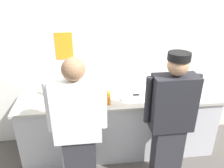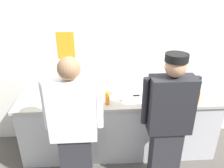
# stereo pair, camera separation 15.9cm
# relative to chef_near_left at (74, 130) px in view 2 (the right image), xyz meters

# --- Properties ---
(ground_plane) EXTENTS (9.00, 9.00, 0.00)m
(ground_plane) POSITION_rel_chef_near_left_xyz_m (0.56, 0.36, -0.92)
(ground_plane) COLOR #514C47
(wall_back) EXTENTS (4.36, 0.11, 2.79)m
(wall_back) POSITION_rel_chef_near_left_xyz_m (0.56, 1.17, 0.47)
(wall_back) COLOR silver
(wall_back) RESTS_ON ground
(prep_counter) EXTENTS (2.78, 0.66, 0.92)m
(prep_counter) POSITION_rel_chef_near_left_xyz_m (0.56, 0.71, -0.46)
(prep_counter) COLOR silver
(prep_counter) RESTS_ON ground
(chef_near_left) EXTENTS (0.63, 0.24, 1.74)m
(chef_near_left) POSITION_rel_chef_near_left_xyz_m (0.00, 0.00, 0.00)
(chef_near_left) COLOR #2D2D33
(chef_near_left) RESTS_ON ground
(chef_center) EXTENTS (0.62, 0.24, 1.73)m
(chef_center) POSITION_rel_chef_near_left_xyz_m (1.05, 0.07, 0.00)
(chef_center) COLOR #2D2D33
(chef_center) RESTS_ON ground
(plate_stack_front) EXTENTS (0.25, 0.25, 0.05)m
(plate_stack_front) POSITION_rel_chef_near_left_xyz_m (0.56, 0.83, 0.02)
(plate_stack_front) COLOR white
(plate_stack_front) RESTS_ON prep_counter
(mixing_bowl_steel) EXTENTS (0.32, 0.32, 0.12)m
(mixing_bowl_steel) POSITION_rel_chef_near_left_xyz_m (-0.21, 0.78, 0.06)
(mixing_bowl_steel) COLOR #B7BABF
(mixing_bowl_steel) RESTS_ON prep_counter
(sheet_tray) EXTENTS (0.55, 0.35, 0.02)m
(sheet_tray) POSITION_rel_chef_near_left_xyz_m (1.29, 0.72, 0.01)
(sheet_tray) COLOR #B7BABF
(sheet_tray) RESTS_ON prep_counter
(squeeze_bottle_primary) EXTENTS (0.05, 0.05, 0.19)m
(squeeze_bottle_primary) POSITION_rel_chef_near_left_xyz_m (1.56, 0.50, 0.09)
(squeeze_bottle_primary) COLOR orange
(squeeze_bottle_primary) RESTS_ON prep_counter
(squeeze_bottle_secondary) EXTENTS (0.06, 0.06, 0.20)m
(squeeze_bottle_secondary) POSITION_rel_chef_near_left_xyz_m (0.38, 0.52, 0.10)
(squeeze_bottle_secondary) COLOR orange
(squeeze_bottle_secondary) RESTS_ON prep_counter
(squeeze_bottle_spare) EXTENTS (0.06, 0.06, 0.18)m
(squeeze_bottle_spare) POSITION_rel_chef_near_left_xyz_m (-0.47, 0.89, 0.09)
(squeeze_bottle_spare) COLOR #56A333
(squeeze_bottle_spare) RESTS_ON prep_counter
(ramekin_red_sauce) EXTENTS (0.08, 0.08, 0.05)m
(ramekin_red_sauce) POSITION_rel_chef_near_left_xyz_m (0.25, 0.70, 0.03)
(ramekin_red_sauce) COLOR white
(ramekin_red_sauce) RESTS_ON prep_counter
(ramekin_yellow_sauce) EXTENTS (0.09, 0.09, 0.04)m
(ramekin_yellow_sauce) POSITION_rel_chef_near_left_xyz_m (0.59, 0.59, 0.02)
(ramekin_yellow_sauce) COLOR white
(ramekin_yellow_sauce) RESTS_ON prep_counter
(deli_cup) EXTENTS (0.09, 0.09, 0.11)m
(deli_cup) POSITION_rel_chef_near_left_xyz_m (1.62, 0.78, 0.06)
(deli_cup) COLOR white
(deli_cup) RESTS_ON prep_counter
(chefs_knife) EXTENTS (0.28, 0.03, 0.02)m
(chefs_knife) POSITION_rel_chef_near_left_xyz_m (0.86, 0.72, 0.01)
(chefs_knife) COLOR #B7BABF
(chefs_knife) RESTS_ON prep_counter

